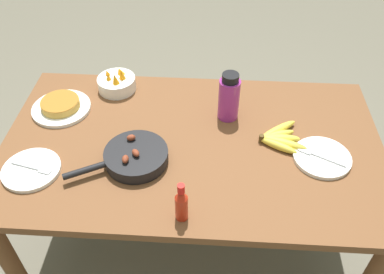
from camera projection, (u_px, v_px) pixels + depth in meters
ground_plane at (192, 245)px, 2.14m from camera, size 14.00×14.00×0.00m
dining_table at (192, 160)px, 1.70m from camera, size 1.52×0.88×0.75m
banana_bunch at (279, 139)px, 1.61m from camera, size 0.20×0.21×0.04m
skillet at (135, 157)px, 1.53m from camera, size 0.37×0.26×0.08m
frittata_plate_center at (61, 106)px, 1.76m from camera, size 0.25×0.25×0.05m
empty_plate_near_front at (31, 170)px, 1.51m from camera, size 0.22×0.22×0.02m
empty_plate_far_left at (322, 157)px, 1.55m from camera, size 0.22×0.22×0.02m
fruit_bowl_mango at (117, 83)px, 1.86m from camera, size 0.17×0.17×0.11m
water_bottle at (229, 97)px, 1.67m from camera, size 0.09×0.09×0.21m
hot_sauce_bottle at (181, 204)px, 1.31m from camera, size 0.04×0.04×0.16m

